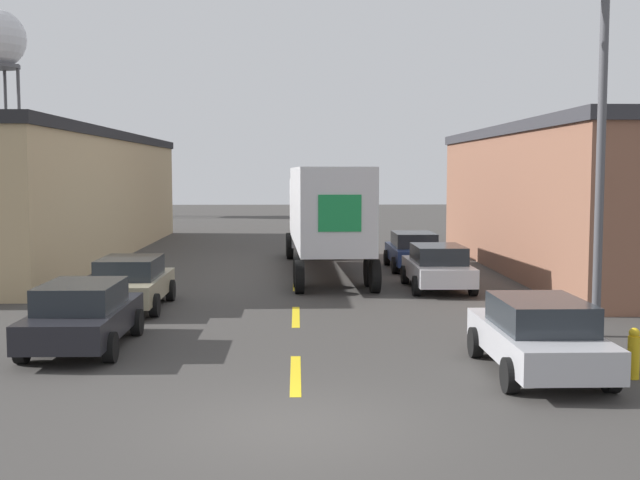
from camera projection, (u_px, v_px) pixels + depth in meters
The scene contains 11 objects.
ground_plane at pixel (295, 427), 12.03m from camera, with size 160.00×160.00×0.00m, color #3D3A38.
road_centerline at pixel (296, 317), 21.18m from camera, with size 0.20×15.15×0.01m.
warehouse_left at pixel (21, 194), 36.17m from camera, with size 9.68×26.86×5.59m.
semi_truck at pixel (324, 209), 30.59m from camera, with size 3.13×12.98×3.97m.
parked_car_right_far at pixel (413, 250), 31.37m from camera, with size 1.98×4.33×1.45m.
parked_car_left_near at pixel (83, 314), 17.31m from camera, with size 1.98×4.33×1.45m.
parked_car_right_near at pixel (538, 335), 15.15m from camera, with size 1.98×4.33×1.45m.
parked_car_left_far at pixel (131, 282), 22.32m from camera, with size 1.98×4.33×1.45m.
parked_car_right_mid at pixel (438, 267), 25.96m from camera, with size 1.98×4.33×1.45m.
street_lamp at pixel (589, 133), 18.25m from camera, with size 2.47×0.32×8.11m.
fire_hydrant at pixel (634, 353), 14.82m from camera, with size 0.22×0.22×0.96m.
Camera 1 is at (0.03, -11.75, 3.84)m, focal length 45.00 mm.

